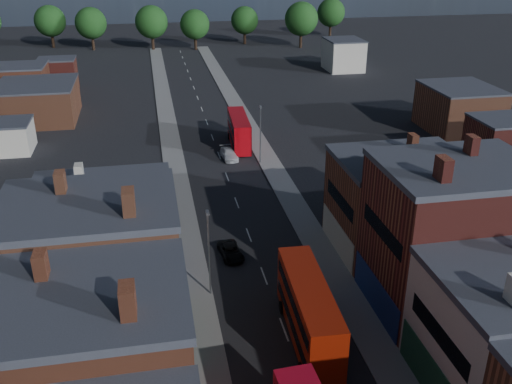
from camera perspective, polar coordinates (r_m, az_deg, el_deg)
name	(u,v)px	position (r m, az deg, el deg)	size (l,w,h in m)	color
pavement_west	(180,200)	(68.29, -7.59, -0.77)	(3.00, 200.00, 0.12)	gray
pavement_east	(286,191)	(70.01, 3.07, 0.08)	(3.00, 200.00, 0.12)	gray
lamp_post_2	(209,248)	(48.50, -4.74, -5.57)	(0.25, 0.70, 8.12)	slate
lamp_post_3	(260,131)	(77.16, 0.44, 6.16)	(0.25, 0.70, 8.12)	slate
bus_1	(309,311)	(44.40, 5.30, -11.79)	(3.33, 11.80, 5.05)	#A11C09
bus_2	(239,130)	(84.35, -1.71, 6.18)	(3.14, 10.80, 4.61)	#B0070F
car_2	(231,251)	(56.03, -2.54, -5.94)	(1.93, 4.18, 1.16)	black
car_3	(229,154)	(80.23, -2.73, 3.82)	(1.93, 4.75, 1.38)	silver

